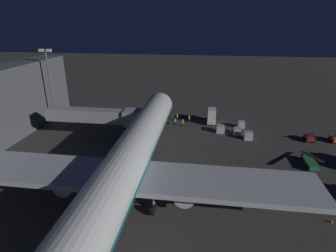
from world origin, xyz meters
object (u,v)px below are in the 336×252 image
object	(u,v)px
apron_floodlight_mast	(50,82)
baggage_container_near_belt	(237,131)
baggage_container_far_row	(248,136)
ground_crew_marshaller_fwd	(182,122)
ground_crew_by_belt_loader	(175,121)
traffic_cone_nose_port	(170,123)
jet_bridge	(100,116)
baggage_container_spare	(241,124)
baggage_container_mid_row	(221,129)
baggage_tug_spare	(335,139)
pushback_tug	(309,138)
airliner_at_gate	(119,178)
traffic_cone_nose_starboard	(153,122)
ground_crew_near_nose_gear	(177,117)
belt_loader	(310,162)
catering_truck	(212,116)
ground_crew_by_tug	(189,118)
traffic_cone_wingtip_svc_side	(332,221)

from	to	relation	value
apron_floodlight_mast	baggage_container_near_belt	distance (m)	44.27
baggage_container_near_belt	apron_floodlight_mast	bearing A→B (deg)	-0.65
baggage_container_far_row	ground_crew_marshaller_fwd	world-z (taller)	ground_crew_marshaller_fwd
ground_crew_by_belt_loader	traffic_cone_nose_port	distance (m)	1.46
jet_bridge	baggage_container_spare	world-z (taller)	jet_bridge
apron_floodlight_mast	baggage_container_far_row	world-z (taller)	apron_floodlight_mast
baggage_container_mid_row	baggage_container_near_belt	bearing A→B (deg)	171.40
traffic_cone_nose_port	baggage_tug_spare	bearing A→B (deg)	171.36
jet_bridge	baggage_container_far_row	xyz separation A→B (m)	(-30.53, -4.76, -4.61)
jet_bridge	pushback_tug	world-z (taller)	jet_bridge
apron_floodlight_mast	traffic_cone_nose_port	xyz separation A→B (m)	(-27.70, -3.46, -10.03)
airliner_at_gate	pushback_tug	distance (m)	42.49
pushback_tug	baggage_container_near_belt	size ratio (longest dim) A/B	1.36
traffic_cone_nose_port	traffic_cone_nose_starboard	bearing A→B (deg)	0.00
baggage_container_spare	ground_crew_near_nose_gear	world-z (taller)	ground_crew_near_nose_gear
jet_bridge	pushback_tug	size ratio (longest dim) A/B	8.23
baggage_container_spare	ground_crew_marshaller_fwd	bearing A→B (deg)	4.40
apron_floodlight_mast	ground_crew_marshaller_fwd	world-z (taller)	apron_floodlight_mast
ground_crew_marshaller_fwd	traffic_cone_nose_port	xyz separation A→B (m)	(3.00, -0.94, -0.70)
apron_floodlight_mast	belt_loader	world-z (taller)	apron_floodlight_mast
baggage_tug_spare	apron_floodlight_mast	bearing A→B (deg)	-1.72
jet_bridge	apron_floodlight_mast	bearing A→B (deg)	-27.83
catering_truck	baggage_container_far_row	bearing A→B (deg)	131.76
baggage_container_mid_row	ground_crew_near_nose_gear	world-z (taller)	ground_crew_near_nose_gear
ground_crew_by_tug	ground_crew_by_belt_loader	bearing A→B (deg)	38.09
traffic_cone_wingtip_svc_side	baggage_container_far_row	bearing A→B (deg)	-74.11
catering_truck	traffic_cone_nose_starboard	size ratio (longest dim) A/B	8.10
belt_loader	baggage_container_far_row	xyz separation A→B (m)	(9.10, -10.05, -0.01)
airliner_at_gate	baggage_tug_spare	size ratio (longest dim) A/B	29.35
ground_crew_marshaller_fwd	baggage_container_mid_row	bearing A→B (deg)	164.41
baggage_container_near_belt	traffic_cone_wingtip_svc_side	world-z (taller)	baggage_container_near_belt
ground_crew_by_tug	traffic_cone_nose_starboard	bearing A→B (deg)	13.06
ground_crew_near_nose_gear	traffic_cone_nose_starboard	world-z (taller)	ground_crew_near_nose_gear
traffic_cone_nose_starboard	traffic_cone_wingtip_svc_side	bearing A→B (deg)	132.93
pushback_tug	ground_crew_near_nose_gear	world-z (taller)	pushback_tug
ground_crew_by_belt_loader	baggage_container_spare	bearing A→B (deg)	-177.90
belt_loader	baggage_container_spare	xyz separation A→B (m)	(9.84, -16.64, -0.02)
belt_loader	ground_crew_by_tug	xyz separation A→B (m)	(22.25, -18.55, 0.19)
traffic_cone_wingtip_svc_side	traffic_cone_nose_port	bearing A→B (deg)	-51.74
baggage_container_near_belt	traffic_cone_wingtip_svc_side	distance (m)	28.63
baggage_container_near_belt	pushback_tug	bearing A→B (deg)	173.59
catering_truck	airliner_at_gate	bearing A→B (deg)	71.04
baggage_container_near_belt	ground_crew_by_tug	xyz separation A→B (m)	(11.14, -5.99, 0.31)
apron_floodlight_mast	baggage_container_mid_row	world-z (taller)	apron_floodlight_mast
ground_crew_by_tug	traffic_cone_nose_port	world-z (taller)	ground_crew_by_tug
baggage_container_spare	traffic_cone_wingtip_svc_side	xyz separation A→B (m)	(-7.75, 31.24, -0.55)
ground_crew_near_nose_gear	apron_floodlight_mast	bearing A→B (deg)	12.39
baggage_tug_spare	traffic_cone_nose_port	size ratio (longest dim) A/B	4.25
pushback_tug	baggage_container_near_belt	world-z (taller)	pushback_tug
pushback_tug	baggage_container_far_row	size ratio (longest dim) A/B	1.40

